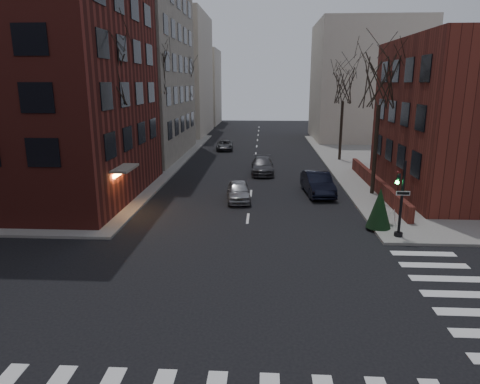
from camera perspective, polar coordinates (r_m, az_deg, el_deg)
name	(u,v)px	position (r m, az deg, el deg)	size (l,w,h in m)	color
ground	(234,330)	(14.88, -0.79, -17.95)	(160.00, 160.00, 0.00)	black
building_left_brick	(21,66)	(33.36, -27.20, 14.68)	(15.00, 15.00, 18.00)	maroon
building_left_tan	(93,22)	(50.22, -18.96, 20.61)	(18.00, 18.00, 28.00)	#9F9383
low_wall_right	(376,183)	(33.44, 17.67, 1.11)	(0.35, 16.00, 1.00)	maroon
building_distant_la	(162,75)	(69.38, -10.41, 15.06)	(14.00, 16.00, 18.00)	beige
building_distant_ra	(366,82)	(64.10, 16.40, 13.90)	(14.00, 14.00, 16.00)	beige
building_distant_lb	(193,87)	(85.67, -6.32, 13.71)	(10.00, 12.00, 14.00)	beige
traffic_signal	(400,204)	(23.45, 20.56, -1.49)	(0.76, 0.44, 4.00)	black
tree_left_a	(106,74)	(28.25, -17.48, 14.82)	(4.18, 4.18, 10.26)	#2D231C
tree_left_b	(154,71)	(39.74, -11.35, 15.53)	(4.40, 4.40, 10.80)	#2D231C
tree_left_c	(184,82)	(53.42, -7.50, 14.38)	(3.96, 3.96, 9.72)	#2D231C
tree_right_a	(381,81)	(31.54, 18.26, 13.85)	(3.96, 3.96, 9.72)	#2D231C
tree_right_b	(344,86)	(45.23, 13.65, 13.56)	(3.74, 3.74, 9.18)	#2D231C
streetlamp_near	(152,129)	(35.90, -11.62, 8.18)	(0.36, 0.36, 6.28)	black
streetlamp_far	(192,113)	(55.41, -6.37, 10.49)	(0.36, 0.36, 6.28)	black
parked_sedan	(318,183)	(31.62, 10.30, 1.13)	(1.74, 4.98, 1.64)	black
car_lane_silver	(239,191)	(29.53, -0.20, 0.14)	(1.59, 3.95, 1.35)	gray
car_lane_gray	(262,166)	(38.37, 3.00, 3.51)	(1.98, 4.87, 1.41)	#39393E
car_lane_far	(225,145)	(51.97, -2.04, 6.25)	(1.92, 4.16, 1.16)	#38393D
sandwich_board	(392,217)	(25.61, 19.59, -3.22)	(0.37, 0.52, 0.84)	silver
evergreen_shrub	(380,208)	(24.70, 18.11, -2.03)	(1.35, 1.35, 2.25)	black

